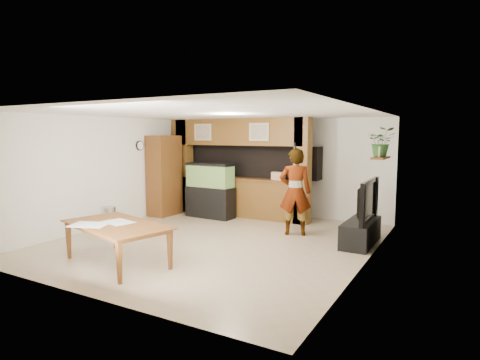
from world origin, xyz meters
The scene contains 21 objects.
floor centered at (0.00, 0.00, 0.00)m, with size 6.50×6.50×0.00m, color tan.
ceiling centered at (0.00, 0.00, 2.60)m, with size 6.50×6.50×0.00m, color white.
wall_back centered at (0.00, 3.25, 1.30)m, with size 6.00×6.00×0.00m, color silver.
wall_left centered at (-3.00, 0.00, 1.30)m, with size 6.50×6.50×0.00m, color silver.
wall_right centered at (3.00, 0.00, 1.30)m, with size 6.50×6.50×0.00m, color silver.
partition centered at (-0.95, 2.64, 1.31)m, with size 4.20×0.99×2.60m.
wall_clock centered at (-2.97, 1.00, 1.90)m, with size 0.05×0.25×0.25m.
wall_shelf centered at (2.85, 1.95, 1.70)m, with size 0.25×0.90×0.04m, color brown.
pantry_cabinet centered at (-2.70, 1.62, 1.08)m, with size 0.54×0.88×2.16m, color brown.
trash_can centered at (-2.53, -0.51, 0.28)m, with size 0.31×0.31×0.57m, color #B2B2B7.
aquarium centered at (-1.43, 1.95, 0.71)m, with size 1.30×0.49×1.44m.
tv_stand centered at (2.65, 1.24, 0.24)m, with size 0.53×1.43×0.48m, color black.
television centered at (2.65, 1.24, 0.89)m, with size 1.44×0.19×0.83m, color black.
photo_frame centered at (2.85, 1.78, 1.83)m, with size 0.03×0.16×0.22m, color tan.
potted_plant centered at (2.82, 2.15, 2.03)m, with size 0.55×0.48×0.62m, color #295D25.
person centered at (1.21, 1.31, 0.95)m, with size 0.69×0.45×1.90m, color #8B674C.
microphone centered at (1.26, 1.15, 1.94)m, with size 0.04×0.04×0.16m, color black.
dining_table centered at (-0.67, -2.08, 0.35)m, with size 1.96×1.10×0.69m, color brown.
newspaper_a centered at (-0.99, -2.32, 0.70)m, with size 0.60×0.44×0.01m, color silver.
newspaper_b centered at (-0.72, -1.95, 0.69)m, with size 0.52×0.38×0.01m, color silver.
counter_box centered at (0.30, 2.45, 1.14)m, with size 0.30×0.20×0.20m, color tan.
Camera 1 is at (4.39, -6.78, 2.18)m, focal length 30.00 mm.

